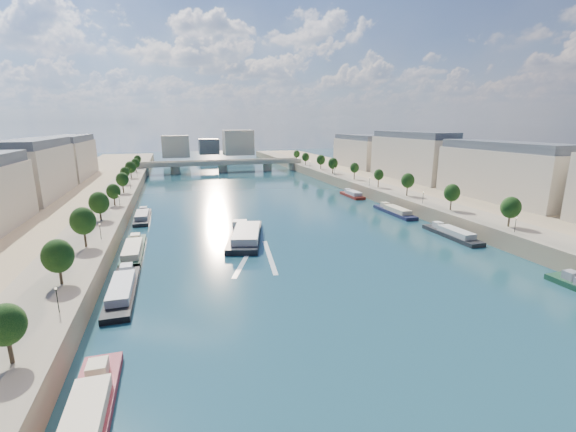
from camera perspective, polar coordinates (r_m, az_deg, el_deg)
ground at (r=140.72m, az=-2.22°, el=-0.17°), size 700.00×700.00×0.00m
quay_left at (r=141.01m, az=-31.84°, el=-1.19°), size 44.00×520.00×5.00m
quay_right at (r=172.52m, az=21.60°, el=2.31°), size 44.00×520.00×5.00m
pave_left at (r=137.20m, az=-25.94°, el=0.24°), size 14.00×520.00×0.10m
pave_right at (r=163.23m, az=17.53°, el=2.95°), size 14.00×520.00×0.10m
trees_left at (r=137.80m, az=-25.23°, el=2.68°), size 4.80×268.80×8.26m
trees_right at (r=169.55m, az=15.21°, el=5.34°), size 4.80×268.80×8.26m
lamps_left at (r=126.28m, az=-24.72°, el=0.57°), size 0.36×200.36×4.28m
lamps_right at (r=164.45m, az=15.32°, el=4.14°), size 0.36×200.36×4.28m
buildings_left at (r=153.86m, az=-36.07°, el=4.64°), size 16.00×226.00×23.20m
buildings_right at (r=187.98m, az=22.86°, el=7.37°), size 16.00×226.00×23.20m
skyline at (r=354.27m, az=-10.91°, el=10.37°), size 79.00×42.00×22.00m
bridge at (r=274.25m, az=-9.64°, el=7.52°), size 112.00×12.00×8.15m
tour_barge at (r=114.67m, az=-6.33°, el=-2.86°), size 16.14×31.55×4.12m
wake at (r=99.61m, az=-4.54°, el=-6.12°), size 14.15×25.92×0.04m
moored_barges_left at (r=82.66m, az=-23.56°, el=-10.95°), size 5.00×159.88×3.60m
moored_barges_right at (r=122.82m, az=24.62°, el=-3.11°), size 5.00×160.58×3.60m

